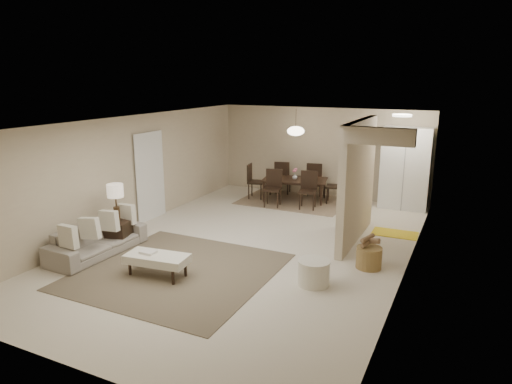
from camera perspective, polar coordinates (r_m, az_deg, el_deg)
The scene contains 22 objects.
floor at distance 9.30m, azimuth -0.61°, elevation -6.70°, with size 9.00×9.00×0.00m, color beige.
ceiling at distance 8.73m, azimuth -0.65°, elevation 8.82°, with size 9.00×9.00×0.00m, color white.
back_wall at distance 13.05m, azimuth 8.19°, elevation 4.93°, with size 6.00×6.00×0.00m, color #C1AD92.
left_wall at distance 10.58m, azimuth -15.37°, elevation 2.41°, with size 9.00×9.00×0.00m, color #C1AD92.
right_wall at distance 8.11m, azimuth 18.76°, elevation -1.36°, with size 9.00×9.00×0.00m, color #C1AD92.
partition at distance 9.50m, azimuth 12.56°, elevation 1.28°, with size 0.15×2.50×2.50m, color #C1AD92.
doorway at distance 11.06m, azimuth -13.15°, elevation 1.82°, with size 0.04×0.90×2.04m, color black.
pantry_cabinet at distance 12.25m, azimuth 18.19°, elevation 2.81°, with size 1.20×0.55×2.10m, color white.
flush_light at distance 11.13m, azimuth 17.80°, elevation 9.11°, with size 0.44×0.44×0.05m, color white.
living_rug at distance 8.24m, azimuth -9.75°, elevation -9.71°, with size 3.20×3.20×0.01m, color brown.
sofa at distance 9.28m, azimuth -19.24°, elevation -5.70°, with size 0.77×1.97×0.58m, color gray.
ottoman_bench at distance 8.02m, azimuth -12.26°, elevation -8.19°, with size 1.13×0.62×0.39m.
side_table at distance 9.61m, azimuth -16.81°, elevation -4.99°, with size 0.47×0.47×0.52m, color black.
table_lamp at distance 9.38m, azimuth -17.17°, elevation -0.23°, with size 0.32×0.32×0.76m.
round_pouf at distance 7.63m, azimuth 7.23°, elevation -9.96°, with size 0.54×0.54×0.42m, color silver.
wicker_basket at distance 8.44m, azimuth 13.94°, elevation -7.97°, with size 0.45×0.45×0.39m, color olive.
dining_rug at distance 12.64m, azimuth 4.80°, elevation -1.05°, with size 2.80×2.10×0.01m, color brown.
dining_table at distance 12.57m, azimuth 4.83°, elevation 0.25°, with size 1.72×0.96×0.60m, color black.
dining_chairs at distance 12.52m, azimuth 4.85°, elevation 1.06°, with size 2.63×2.11×0.97m.
vase at distance 12.48m, azimuth 4.87°, elevation 1.93°, with size 0.14×0.14×0.15m, color white.
yellow_mat at distance 10.42m, azimuth 16.96°, elevation -4.98°, with size 0.96×0.58×0.01m, color yellow.
pendant_light at distance 12.28m, azimuth 4.99°, elevation 7.61°, with size 0.46×0.46×0.71m.
Camera 1 is at (3.85, -7.79, 3.32)m, focal length 32.00 mm.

